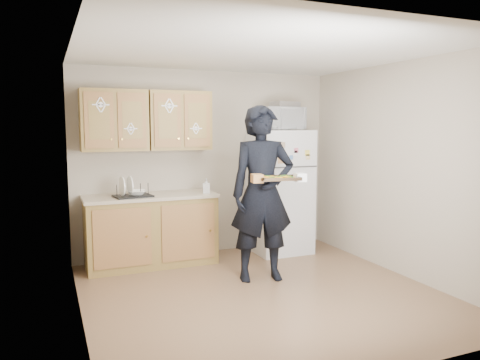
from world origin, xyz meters
The scene contains 24 objects.
floor centered at (0.00, 0.00, 0.00)m, with size 3.60×3.60×0.00m, color brown.
ceiling centered at (0.00, 0.00, 2.50)m, with size 3.60×3.60×0.00m, color white.
wall_back centered at (0.00, 1.80, 1.25)m, with size 3.60×0.04×2.50m, color #AB9E8A.
wall_front centered at (0.00, -1.80, 1.25)m, with size 3.60×0.04×2.50m, color #AB9E8A.
wall_left centered at (-1.80, 0.00, 1.25)m, with size 0.04×3.60×2.50m, color #AB9E8A.
wall_right centered at (1.80, 0.00, 1.25)m, with size 0.04×3.60×2.50m, color #AB9E8A.
refrigerator centered at (0.95, 1.43, 0.85)m, with size 0.75×0.70×1.70m, color silver.
base_cabinet centered at (-0.85, 1.48, 0.43)m, with size 1.60×0.60×0.86m, color olive.
countertop centered at (-0.85, 1.48, 0.88)m, with size 1.64×0.64×0.04m, color #B4A98A.
upper_cab_left centered at (-1.25, 1.61, 1.83)m, with size 0.80×0.33×0.75m, color olive.
upper_cab_right centered at (-0.43, 1.61, 1.83)m, with size 0.80×0.33×0.75m, color olive.
cereal_box centered at (1.47, 1.67, 0.16)m, with size 0.20×0.07×0.32m, color gold.
person centered at (0.21, 0.43, 0.99)m, with size 0.73×0.48×1.99m, color black.
baking_tray centered at (0.26, 0.14, 1.19)m, with size 0.42×0.31×0.04m, color black.
pizza_front_left centered at (0.15, 0.09, 1.21)m, with size 0.14×0.14×0.02m, color gold.
pizza_front_right centered at (0.35, 0.05, 1.21)m, with size 0.14×0.14×0.02m, color gold.
pizza_back_left centered at (0.18, 0.22, 1.21)m, with size 0.14×0.14×0.02m, color gold.
pizza_back_right centered at (0.37, 0.19, 1.21)m, with size 0.14×0.14×0.02m, color gold.
pizza_center centered at (0.26, 0.14, 1.21)m, with size 0.14×0.14×0.02m, color gold.
microwave centered at (0.94, 1.38, 1.86)m, with size 0.56×0.38×0.31m, color silver.
foil_pan centered at (1.01, 1.41, 2.05)m, with size 0.36×0.25×0.08m, color silver.
dish_rack centered at (-1.08, 1.39, 0.99)m, with size 0.43×0.33×0.17m, color black.
bowl centered at (-1.03, 1.39, 0.95)m, with size 0.23×0.23×0.06m, color white.
soap_bottle centered at (-0.16, 1.34, 0.99)m, with size 0.08×0.09×0.19m, color silver.
Camera 1 is at (-2.04, -4.31, 1.76)m, focal length 35.00 mm.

